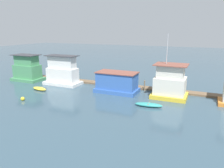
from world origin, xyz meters
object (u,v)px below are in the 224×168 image
(houseboat_white, at_px, (62,72))
(houseboat_blue, at_px, (117,83))
(buoy_yellow, at_px, (23,99))
(houseboat_green, at_px, (27,69))
(dinghy_teal, at_px, (149,105))
(houseboat_yellow, at_px, (170,83))
(mooring_post_near_left, at_px, (144,86))
(dinghy_yellow, at_px, (40,89))

(houseboat_white, distance_m, houseboat_blue, 11.18)
(buoy_yellow, bearing_deg, houseboat_green, 131.29)
(houseboat_green, height_order, dinghy_teal, houseboat_green)
(houseboat_yellow, distance_m, buoy_yellow, 21.50)
(houseboat_blue, bearing_deg, houseboat_green, 178.52)
(houseboat_blue, xyz_separation_m, buoy_yellow, (-10.63, -9.53, -1.31))
(houseboat_white, relative_size, houseboat_blue, 0.99)
(mooring_post_near_left, bearing_deg, buoy_yellow, -140.03)
(dinghy_teal, height_order, mooring_post_near_left, mooring_post_near_left)
(houseboat_blue, bearing_deg, dinghy_teal, -35.51)
(houseboat_yellow, relative_size, buoy_yellow, 16.53)
(houseboat_green, bearing_deg, houseboat_yellow, 0.06)
(dinghy_teal, bearing_deg, houseboat_green, 168.81)
(houseboat_green, xyz_separation_m, houseboat_yellow, (27.71, 0.03, 0.00))
(houseboat_yellow, xyz_separation_m, dinghy_yellow, (-20.66, -4.67, -2.00))
(houseboat_white, relative_size, buoy_yellow, 11.94)
(houseboat_white, height_order, mooring_post_near_left, houseboat_white)
(houseboat_white, xyz_separation_m, dinghy_teal, (17.61, -5.32, -2.04))
(houseboat_white, xyz_separation_m, mooring_post_near_left, (14.99, 1.92, -1.43))
(mooring_post_near_left, height_order, buoy_yellow, mooring_post_near_left)
(dinghy_teal, bearing_deg, houseboat_white, 163.20)
(houseboat_yellow, bearing_deg, houseboat_green, -179.94)
(houseboat_green, height_order, mooring_post_near_left, houseboat_green)
(dinghy_yellow, xyz_separation_m, mooring_post_near_left, (16.24, 6.76, 0.63))
(mooring_post_near_left, bearing_deg, houseboat_blue, -145.82)
(buoy_yellow, bearing_deg, dinghy_teal, 15.99)
(houseboat_green, distance_m, houseboat_white, 8.31)
(houseboat_blue, distance_m, mooring_post_near_left, 4.71)
(houseboat_white, xyz_separation_m, buoy_yellow, (0.50, -10.22, -2.01))
(houseboat_yellow, bearing_deg, dinghy_teal, -109.17)
(houseboat_blue, height_order, buoy_yellow, houseboat_blue)
(houseboat_yellow, xyz_separation_m, buoy_yellow, (-18.90, -10.06, -1.96))
(houseboat_white, height_order, dinghy_yellow, houseboat_white)
(houseboat_yellow, height_order, mooring_post_near_left, houseboat_yellow)
(houseboat_blue, bearing_deg, dinghy_yellow, -161.51)
(houseboat_blue, height_order, houseboat_yellow, houseboat_yellow)
(houseboat_blue, xyz_separation_m, dinghy_yellow, (-12.39, -4.14, -1.35))
(dinghy_teal, height_order, buoy_yellow, buoy_yellow)
(houseboat_green, relative_size, buoy_yellow, 10.51)
(houseboat_yellow, relative_size, dinghy_teal, 2.49)
(houseboat_yellow, height_order, buoy_yellow, houseboat_yellow)
(dinghy_yellow, bearing_deg, mooring_post_near_left, 22.59)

